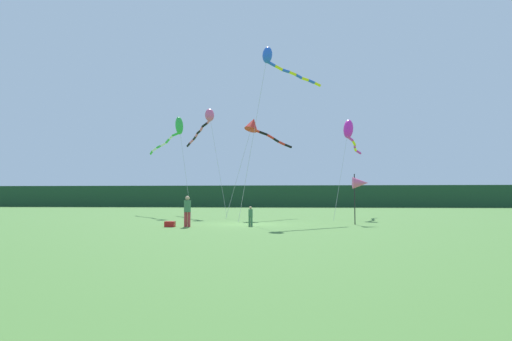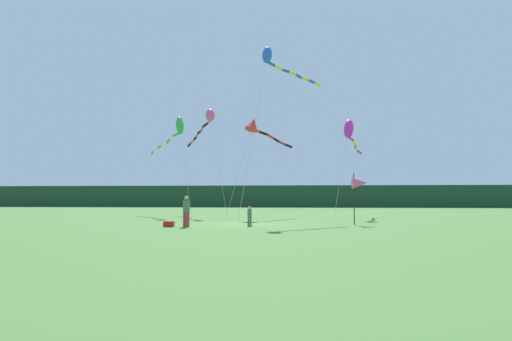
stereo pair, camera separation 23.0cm
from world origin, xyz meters
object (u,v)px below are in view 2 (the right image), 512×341
object	(u,v)px
person_adult	(186,210)
banner_flag_pole	(360,183)
cooler_box	(169,224)
kite_magenta	(350,132)
kite_red	(256,126)
person_child	(250,215)
kite_blue	(275,61)
kite_green	(175,131)
kite_rainbow	(207,120)

from	to	relation	value
person_adult	banner_flag_pole	xyz separation A→B (m)	(9.68, 2.89, 1.49)
person_adult	cooler_box	xyz separation A→B (m)	(-0.93, -0.07, -0.78)
kite_magenta	kite_red	distance (m)	7.58
person_child	kite_blue	world-z (taller)	kite_blue
person_child	cooler_box	bearing A→B (deg)	-166.03
banner_flag_pole	kite_red	world-z (taller)	kite_red
cooler_box	banner_flag_pole	xyz separation A→B (m)	(10.61, 2.96, 2.27)
person_adult	banner_flag_pole	distance (m)	10.21
person_adult	kite_green	size ratio (longest dim) A/B	0.19
person_child	kite_rainbow	world-z (taller)	kite_rainbow
kite_rainbow	kite_blue	world-z (taller)	kite_blue
kite_rainbow	kite_magenta	distance (m)	12.41
person_adult	person_child	bearing A→B (deg)	16.60
cooler_box	banner_flag_pole	distance (m)	11.25
cooler_box	kite_green	bearing A→B (deg)	104.99
banner_flag_pole	kite_red	bearing A→B (deg)	131.36
person_adult	kite_red	size ratio (longest dim) A/B	0.21
kite_blue	kite_red	size ratio (longest dim) A/B	1.52
cooler_box	kite_green	size ratio (longest dim) A/B	0.06
person_child	kite_rainbow	xyz separation A→B (m)	(-5.19, 13.09, 7.79)
kite_red	kite_green	distance (m)	8.19
banner_flag_pole	kite_blue	bearing A→B (deg)	142.85
kite_magenta	kite_red	bearing A→B (deg)	-171.50
cooler_box	person_adult	bearing A→B (deg)	4.16
banner_flag_pole	person_child	bearing A→B (deg)	-163.31
kite_rainbow	kite_green	distance (m)	3.02
person_adult	cooler_box	size ratio (longest dim) A/B	3.18
kite_blue	kite_red	world-z (taller)	kite_blue
cooler_box	kite_green	xyz separation A→B (m)	(-3.78, 14.12, 7.30)
banner_flag_pole	kite_rainbow	distance (m)	17.14
person_adult	banner_flag_pole	bearing A→B (deg)	16.66
person_child	kite_green	distance (m)	16.80
cooler_box	banner_flag_pole	bearing A→B (deg)	15.60
kite_rainbow	kite_green	world-z (taller)	kite_rainbow
person_adult	kite_red	bearing A→B (deg)	75.50
person_child	kite_magenta	distance (m)	14.30
banner_flag_pole	kite_magenta	xyz separation A→B (m)	(0.58, 8.96, 4.42)
kite_rainbow	person_child	bearing A→B (deg)	-68.37
person_adult	kite_rainbow	size ratio (longest dim) A/B	0.18
banner_flag_pole	kite_blue	distance (m)	10.95
banner_flag_pole	kite_green	world-z (taller)	kite_green
cooler_box	kite_rainbow	world-z (taller)	kite_rainbow
person_adult	person_child	world-z (taller)	person_adult
person_adult	kite_rainbow	xyz separation A→B (m)	(-1.85, 14.08, 7.46)
person_child	kite_blue	xyz separation A→B (m)	(1.13, 5.84, 10.61)
cooler_box	kite_red	size ratio (longest dim) A/B	0.07
person_adult	banner_flag_pole	size ratio (longest dim) A/B	0.56
person_child	kite_blue	bearing A→B (deg)	79.04
kite_red	person_adult	bearing A→B (deg)	-104.50
kite_green	person_adult	bearing A→B (deg)	-71.46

